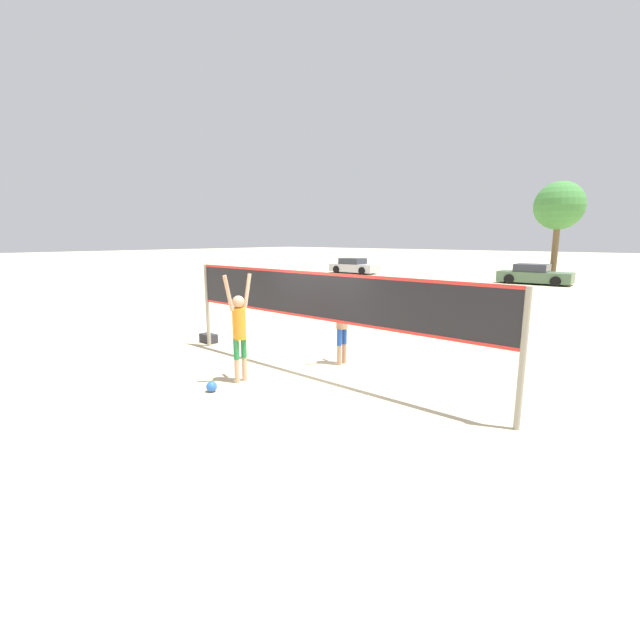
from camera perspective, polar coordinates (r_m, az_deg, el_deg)
The scene contains 9 objects.
ground_plane at distance 9.61m, azimuth 0.00°, elevation -7.46°, with size 200.00×200.00×0.00m, color beige.
volleyball_net at distance 9.23m, azimuth 0.00°, elevation 2.41°, with size 8.43×0.10×2.31m.
player_spiker at distance 9.10m, azimuth -10.72°, elevation -0.74°, with size 0.28×0.73×2.30m.
player_blocker at distance 10.23m, azimuth 2.96°, elevation 0.31°, with size 0.28×0.71×2.18m.
volleyball at distance 8.90m, azimuth -14.25°, elevation -8.60°, with size 0.22×0.22×0.22m.
gear_bag at distance 12.97m, azimuth -14.64°, elevation -2.38°, with size 0.52×0.29×0.26m.
parked_car_near at distance 32.05m, azimuth 26.65°, elevation 5.39°, with size 4.57×2.20×1.32m.
parked_car_mid at distance 37.56m, azimuth 4.58°, elevation 7.13°, with size 4.36×1.96×1.30m.
tree_left_cluster at distance 35.11m, azimuth 29.28°, elevation 13.05°, with size 3.32×3.32×6.91m.
Camera 1 is at (5.93, -6.93, 3.02)m, focal length 24.00 mm.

